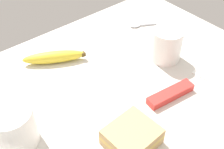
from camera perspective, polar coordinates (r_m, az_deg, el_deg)
The scene contains 7 objects.
tabletop at distance 79.42cm, azimuth 0.00°, elevation -2.14°, with size 90.00×64.00×2.00cm, color beige.
coffee_mug_black at distance 65.81cm, azimuth -18.71°, elevation -9.70°, with size 10.00×12.03×9.76cm.
coffee_mug_milky at distance 85.11cm, azimuth 10.60°, elevation 5.79°, with size 8.92×10.97×9.65cm.
sandwich_main at distance 64.58cm, azimuth 3.89°, elevation -12.03°, with size 11.16×10.16×4.40cm.
banana at distance 85.89cm, azimuth -11.18°, elevation 3.38°, with size 17.35×11.91×3.52cm.
spoon at distance 101.18cm, azimuth 5.90°, elevation 9.61°, with size 11.69×7.78×0.80cm.
snack_bar at distance 75.83cm, azimuth 11.35°, elevation -3.75°, with size 13.35×3.15×2.00cm, color red.
Camera 1 is at (-36.23, -43.79, 56.48)cm, focal length 46.83 mm.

